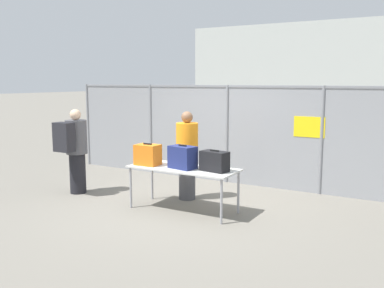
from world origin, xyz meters
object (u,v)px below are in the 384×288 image
(suitcase_black, at_px, (214,161))
(traveler_hooded, at_px, (74,148))
(inspection_table, at_px, (183,171))
(suitcase_navy, at_px, (183,157))
(utility_trailer, at_px, (272,155))
(suitcase_orange, at_px, (148,155))
(security_worker_near, at_px, (187,154))

(suitcase_black, relative_size, traveler_hooded, 0.29)
(inspection_table, height_order, suitcase_black, suitcase_black)
(suitcase_navy, distance_m, utility_trailer, 3.89)
(suitcase_orange, height_order, security_worker_near, security_worker_near)
(suitcase_orange, bearing_deg, inspection_table, 9.74)
(inspection_table, xyz_separation_m, suitcase_black, (0.58, 0.00, 0.22))
(suitcase_navy, relative_size, security_worker_near, 0.30)
(suitcase_orange, bearing_deg, traveler_hooded, 179.67)
(inspection_table, distance_m, suitcase_orange, 0.70)
(security_worker_near, xyz_separation_m, utility_trailer, (0.54, 3.14, -0.44))
(suitcase_navy, relative_size, utility_trailer, 0.14)
(utility_trailer, bearing_deg, inspection_table, -93.46)
(inspection_table, bearing_deg, suitcase_black, 0.18)
(suitcase_orange, relative_size, utility_trailer, 0.12)
(utility_trailer, bearing_deg, security_worker_near, -99.72)
(inspection_table, bearing_deg, traveler_hooded, -177.57)
(security_worker_near, bearing_deg, suitcase_black, 157.48)
(suitcase_black, xyz_separation_m, utility_trailer, (-0.35, 3.79, -0.50))
(suitcase_navy, bearing_deg, traveler_hooded, -179.13)
(security_worker_near, relative_size, utility_trailer, 0.45)
(inspection_table, distance_m, suitcase_black, 0.62)
(suitcase_black, xyz_separation_m, traveler_hooded, (-2.97, -0.10, -0.00))
(suitcase_orange, height_order, utility_trailer, suitcase_orange)
(suitcase_orange, xyz_separation_m, suitcase_black, (1.23, 0.11, -0.02))
(suitcase_navy, relative_size, traveler_hooded, 0.30)
(suitcase_navy, bearing_deg, security_worker_near, 115.14)
(suitcase_black, bearing_deg, security_worker_near, 144.11)
(traveler_hooded, bearing_deg, utility_trailer, 70.21)
(traveler_hooded, xyz_separation_m, security_worker_near, (2.08, 0.75, -0.06))
(inspection_table, height_order, suitcase_navy, suitcase_navy)
(suitcase_navy, height_order, suitcase_black, suitcase_navy)
(inspection_table, height_order, security_worker_near, security_worker_near)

